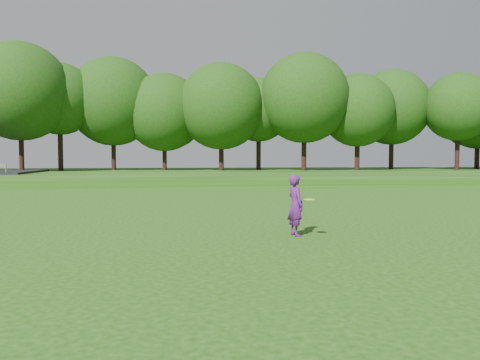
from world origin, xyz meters
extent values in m
plane|color=#1A440D|center=(0.00, 0.00, 0.00)|extent=(140.00, 140.00, 0.00)
cube|color=#1A440D|center=(0.00, 34.00, 0.30)|extent=(130.00, 30.00, 0.60)
cube|color=gray|center=(0.00, 20.00, 0.02)|extent=(130.00, 1.60, 0.04)
imported|color=#5B1971|center=(4.17, 1.08, 0.82)|extent=(0.52, 0.67, 1.64)
cylinder|color=#D6FF28|center=(4.43, 0.61, 1.02)|extent=(0.30, 0.30, 0.04)
camera|label=1|loc=(1.15, -11.11, 2.15)|focal=35.00mm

